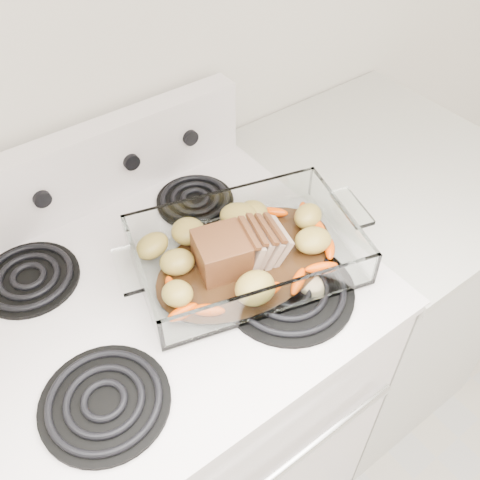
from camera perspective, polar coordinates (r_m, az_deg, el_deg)
electric_range at (r=1.41m, az=-6.70°, el=-16.60°), size 0.78×0.70×1.12m
counter_right at (r=1.68m, az=12.99°, el=-4.47°), size 0.58×0.68×0.93m
baking_dish at (r=1.03m, az=0.66°, el=-1.68°), size 0.42×0.27×0.08m
pork_roast at (r=1.01m, az=-0.48°, el=-1.39°), size 0.18×0.09×0.08m
roast_vegetables at (r=1.05m, az=-0.84°, el=-0.16°), size 0.39×0.21×0.05m
wooden_spoon at (r=1.05m, az=5.17°, el=-2.89°), size 0.06×0.26×0.02m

